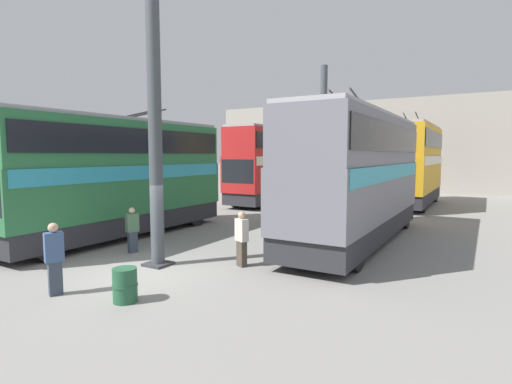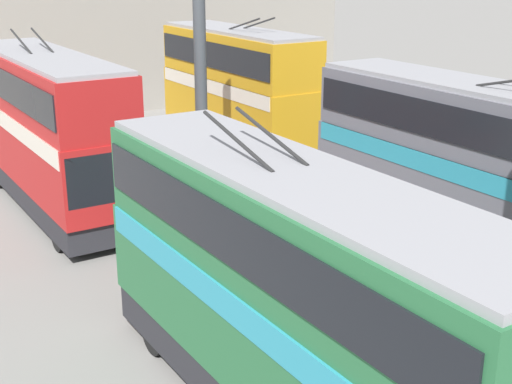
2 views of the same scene
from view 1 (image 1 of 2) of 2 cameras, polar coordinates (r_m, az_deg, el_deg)
ground_plane at (r=12.27m, az=-17.24°, el=-11.09°), size 240.00×240.00×0.00m
depot_back_wall at (r=40.11m, az=17.77°, el=6.37°), size 0.50×36.00×8.62m
support_column_near at (r=12.53m, az=-14.23°, el=8.93°), size 0.74×0.74×8.73m
support_column_far at (r=24.67m, az=9.56°, el=7.17°), size 0.74×0.74×8.73m
bus_left_near at (r=15.90m, az=14.53°, el=3.05°), size 10.96×2.54×5.59m
bus_left_far at (r=28.52m, az=21.61°, el=4.26°), size 9.20×2.54×6.01m
bus_right_near at (r=17.39m, az=-19.02°, el=2.95°), size 10.48×2.54×5.51m
bus_right_far at (r=28.62m, az=2.86°, el=4.49°), size 10.21×2.54×5.89m
person_aisle_foreground at (r=10.97m, az=-26.86°, el=-8.26°), size 0.48×0.38×1.78m
person_by_left_row at (r=12.28m, az=-2.07°, el=-6.50°), size 0.39×0.48×1.70m
person_by_right_row at (r=14.64m, az=-17.26°, el=-5.06°), size 0.48×0.37×1.59m
person_aisle_midway at (r=20.11m, az=1.58°, el=-1.82°), size 0.47×0.35×1.72m
oil_drum at (r=10.00m, az=-18.22°, el=-12.51°), size 0.59×0.59×0.80m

